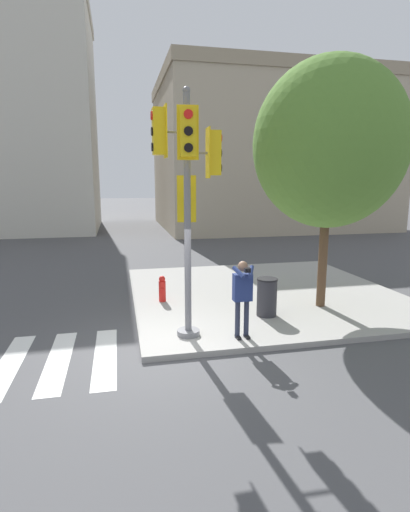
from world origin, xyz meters
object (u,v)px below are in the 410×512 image
traffic_signal_pole (187,182)px  fire_hydrant (162,289)px  person_photographer (243,292)px  street_tree (329,144)px  trash_bin (267,297)px

traffic_signal_pole → fire_hydrant: size_ratio=7.04×
person_photographer → street_tree: street_tree is taller
street_tree → fire_hydrant: size_ratio=8.68×
traffic_signal_pole → person_photographer: bearing=-18.4°
street_tree → traffic_signal_pole: bearing=-161.1°
traffic_signal_pole → trash_bin: (2.17, 0.89, -2.86)m
street_tree → trash_bin: street_tree is taller
traffic_signal_pole → trash_bin: size_ratio=5.40×
person_photographer → fire_hydrant: person_photographer is taller
traffic_signal_pole → street_tree: 4.24m
fire_hydrant → street_tree: bearing=-17.6°
traffic_signal_pole → street_tree: size_ratio=0.81×
street_tree → trash_bin: (-1.74, -0.45, -3.80)m
traffic_signal_pole → person_photographer: 2.61m
street_tree → trash_bin: size_ratio=6.66×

